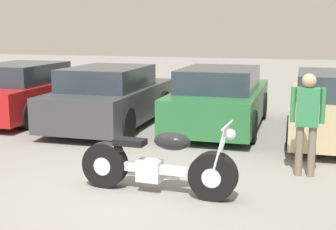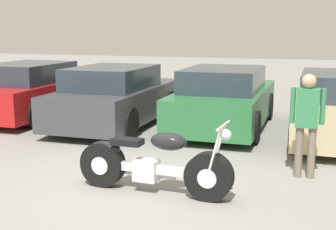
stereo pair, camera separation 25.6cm
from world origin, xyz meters
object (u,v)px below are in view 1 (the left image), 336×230
at_px(motorcycle, 155,164).
at_px(parked_car_dark_grey, 111,97).
at_px(parked_car_green, 220,99).
at_px(parked_car_red, 27,92).
at_px(person_standing, 307,116).

height_order(motorcycle, parked_car_dark_grey, parked_car_dark_grey).
distance_m(parked_car_dark_grey, parked_car_green, 2.56).
xyz_separation_m(parked_car_red, parked_car_dark_grey, (2.53, -0.37, 0.00)).
bearing_deg(person_standing, motorcycle, -146.10).
xyz_separation_m(parked_car_green, person_standing, (1.90, -3.21, 0.28)).
height_order(parked_car_green, person_standing, person_standing).
bearing_deg(parked_car_green, parked_car_dark_grey, -170.24).
height_order(parked_car_red, person_standing, person_standing).
xyz_separation_m(motorcycle, parked_car_green, (0.14, 4.58, 0.26)).
bearing_deg(parked_car_dark_grey, person_standing, -32.08).
distance_m(parked_car_dark_grey, person_standing, 5.23).
distance_m(motorcycle, parked_car_red, 6.68).
distance_m(motorcycle, parked_car_dark_grey, 4.79).
relative_size(motorcycle, parked_car_dark_grey, 0.53).
xyz_separation_m(motorcycle, person_standing, (2.04, 1.37, 0.54)).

